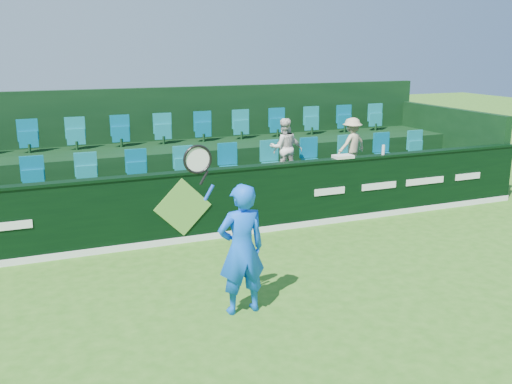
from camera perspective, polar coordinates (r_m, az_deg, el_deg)
name	(u,v)px	position (r m, az deg, el deg)	size (l,w,h in m)	color
ground	(266,338)	(7.45, 1.04, -14.42)	(60.00, 60.00, 0.00)	#2D6818
sponsor_hoarding	(181,207)	(10.72, -7.47, -1.50)	(16.00, 0.25, 1.35)	black
stand_tier_front	(168,206)	(11.82, -8.84, -1.42)	(16.00, 2.00, 0.80)	black
stand_tier_back	(147,175)	(13.56, -10.80, 1.63)	(16.00, 1.80, 1.30)	black
stand_rear	(142,148)	(13.88, -11.29, 4.29)	(16.00, 4.10, 2.60)	black
seat_row_front	(162,169)	(12.03, -9.42, 2.27)	(13.50, 0.50, 0.60)	#04607F
seat_row_back	(143,133)	(13.68, -11.25, 5.77)	(13.50, 0.50, 0.60)	#04607F
tennis_player	(241,248)	(7.76, -1.51, -5.65)	(1.21, 0.45, 2.48)	blue
spectator_left	(284,148)	(12.46, 2.78, 4.46)	(0.62, 0.48, 1.28)	silver
spectator_middle	(288,151)	(12.52, 3.21, 4.10)	(0.65, 0.27, 1.11)	silver
spectator_right	(352,144)	(13.28, 9.55, 4.75)	(0.78, 0.45, 1.21)	#C6B78C
towel	(343,157)	(11.89, 8.70, 3.53)	(0.40, 0.26, 0.06)	silver
drinks_bottle	(383,150)	(12.40, 12.61, 4.15)	(0.07, 0.07, 0.21)	silver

